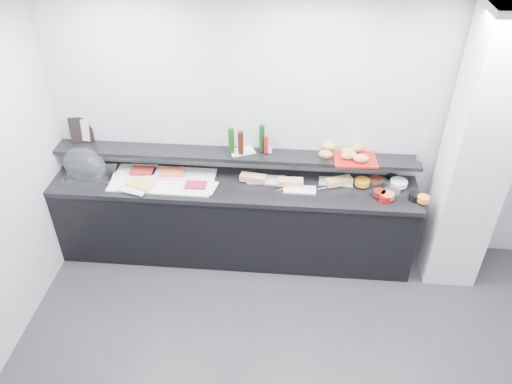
# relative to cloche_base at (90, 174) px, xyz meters

# --- Properties ---
(back_wall) EXTENTS (5.00, 0.02, 2.70)m
(back_wall) POSITION_rel_cloche_base_xyz_m (2.15, 0.28, 0.43)
(back_wall) COLOR #B6B9BD
(back_wall) RESTS_ON ground
(ceiling) EXTENTS (5.00, 5.00, 0.00)m
(ceiling) POSITION_rel_cloche_base_xyz_m (2.15, -1.72, 1.78)
(ceiling) COLOR white
(ceiling) RESTS_ON back_wall
(column) EXTENTS (0.50, 0.50, 2.70)m
(column) POSITION_rel_cloche_base_xyz_m (3.65, -0.07, 0.43)
(column) COLOR silver
(column) RESTS_ON ground
(buffet_cabinet) EXTENTS (3.60, 0.60, 0.85)m
(buffet_cabinet) POSITION_rel_cloche_base_xyz_m (1.45, -0.02, -0.50)
(buffet_cabinet) COLOR black
(buffet_cabinet) RESTS_ON ground
(counter_top) EXTENTS (3.62, 0.62, 0.05)m
(counter_top) POSITION_rel_cloche_base_xyz_m (1.45, -0.02, -0.05)
(counter_top) COLOR black
(counter_top) RESTS_ON buffet_cabinet
(wall_shelf) EXTENTS (3.60, 0.25, 0.04)m
(wall_shelf) POSITION_rel_cloche_base_xyz_m (1.45, 0.16, 0.21)
(wall_shelf) COLOR black
(wall_shelf) RESTS_ON back_wall
(cloche_base) EXTENTS (0.51, 0.37, 0.04)m
(cloche_base) POSITION_rel_cloche_base_xyz_m (0.00, 0.00, 0.00)
(cloche_base) COLOR silver
(cloche_base) RESTS_ON counter_top
(cloche_dome) EXTENTS (0.57, 0.49, 0.34)m
(cloche_dome) POSITION_rel_cloche_base_xyz_m (-0.04, 0.02, 0.11)
(cloche_dome) COLOR silver
(cloche_dome) RESTS_ON cloche_base
(linen_runner) EXTENTS (1.02, 0.49, 0.01)m
(linen_runner) POSITION_rel_cloche_base_xyz_m (0.75, -0.02, -0.01)
(linen_runner) COLOR white
(linen_runner) RESTS_ON counter_top
(platter_meat_a) EXTENTS (0.29, 0.20, 0.01)m
(platter_meat_a) POSITION_rel_cloche_base_xyz_m (0.50, 0.12, 0.00)
(platter_meat_a) COLOR silver
(platter_meat_a) RESTS_ON linen_runner
(food_meat_a) EXTENTS (0.23, 0.15, 0.02)m
(food_meat_a) POSITION_rel_cloche_base_xyz_m (0.51, 0.08, 0.02)
(food_meat_a) COLOR maroon
(food_meat_a) RESTS_ON platter_meat_a
(platter_salmon) EXTENTS (0.34, 0.24, 0.01)m
(platter_salmon) POSITION_rel_cloche_base_xyz_m (0.72, 0.07, 0.00)
(platter_salmon) COLOR silver
(platter_salmon) RESTS_ON linen_runner
(food_salmon) EXTENTS (0.26, 0.19, 0.02)m
(food_salmon) POSITION_rel_cloche_base_xyz_m (0.82, 0.08, 0.02)
(food_salmon) COLOR #F76232
(food_salmon) RESTS_ON platter_salmon
(platter_cheese) EXTENTS (0.33, 0.26, 0.01)m
(platter_cheese) POSITION_rel_cloche_base_xyz_m (0.51, -0.20, 0.00)
(platter_cheese) COLOR silver
(platter_cheese) RESTS_ON linen_runner
(food_cheese) EXTENTS (0.29, 0.24, 0.02)m
(food_cheese) POSITION_rel_cloche_base_xyz_m (0.57, -0.15, 0.02)
(food_cheese) COLOR #E5D459
(food_cheese) RESTS_ON platter_cheese
(platter_meat_b) EXTENTS (0.37, 0.28, 0.01)m
(platter_meat_b) POSITION_rel_cloche_base_xyz_m (1.13, -0.12, 0.00)
(platter_meat_b) COLOR white
(platter_meat_b) RESTS_ON linen_runner
(food_meat_b) EXTENTS (0.20, 0.13, 0.02)m
(food_meat_b) POSITION_rel_cloche_base_xyz_m (1.10, -0.12, 0.02)
(food_meat_b) COLOR maroon
(food_meat_b) RESTS_ON platter_meat_b
(sandwich_plate_left) EXTENTS (0.37, 0.16, 0.01)m
(sandwich_plate_left) POSITION_rel_cloche_base_xyz_m (1.77, 0.07, -0.01)
(sandwich_plate_left) COLOR white
(sandwich_plate_left) RESTS_ON counter_top
(sandwich_food_left) EXTENTS (0.27, 0.14, 0.06)m
(sandwich_food_left) POSITION_rel_cloche_base_xyz_m (1.64, 0.04, 0.02)
(sandwich_food_left) COLOR tan
(sandwich_food_left) RESTS_ON sandwich_plate_left
(tongs_left) EXTENTS (0.14, 0.09, 0.01)m
(tongs_left) POSITION_rel_cloche_base_xyz_m (1.66, 0.02, -0.00)
(tongs_left) COLOR #B3B4BA
(tongs_left) RESTS_ON sandwich_plate_left
(sandwich_plate_mid) EXTENTS (0.31, 0.14, 0.01)m
(sandwich_plate_mid) POSITION_rel_cloche_base_xyz_m (2.10, -0.07, -0.01)
(sandwich_plate_mid) COLOR white
(sandwich_plate_mid) RESTS_ON counter_top
(sandwich_food_mid) EXTENTS (0.25, 0.10, 0.06)m
(sandwich_food_mid) POSITION_rel_cloche_base_xyz_m (2.01, -0.00, 0.02)
(sandwich_food_mid) COLOR tan
(sandwich_food_mid) RESTS_ON sandwich_plate_mid
(tongs_mid) EXTENTS (0.14, 0.09, 0.01)m
(tongs_mid) POSITION_rel_cloche_base_xyz_m (1.94, -0.09, -0.00)
(tongs_mid) COLOR silver
(tongs_mid) RESTS_ON sandwich_plate_mid
(sandwich_plate_right) EXTENTS (0.33, 0.15, 0.01)m
(sandwich_plate_right) POSITION_rel_cloche_base_xyz_m (2.46, 0.10, -0.01)
(sandwich_plate_right) COLOR silver
(sandwich_plate_right) RESTS_ON counter_top
(sandwich_food_right) EXTENTS (0.27, 0.18, 0.06)m
(sandwich_food_right) POSITION_rel_cloche_base_xyz_m (2.49, 0.06, 0.02)
(sandwich_food_right) COLOR #E2B876
(sandwich_food_right) RESTS_ON sandwich_plate_right
(tongs_right) EXTENTS (0.15, 0.07, 0.01)m
(tongs_right) POSITION_rel_cloche_base_xyz_m (2.35, -0.03, -0.00)
(tongs_right) COLOR silver
(tongs_right) RESTS_ON sandwich_plate_right
(bowl_glass_fruit) EXTENTS (0.18, 0.18, 0.07)m
(bowl_glass_fruit) POSITION_rel_cloche_base_xyz_m (2.83, 0.08, 0.02)
(bowl_glass_fruit) COLOR silver
(bowl_glass_fruit) RESTS_ON counter_top
(fill_glass_fruit) EXTENTS (0.19, 0.19, 0.05)m
(fill_glass_fruit) POSITION_rel_cloche_base_xyz_m (2.71, 0.06, 0.03)
(fill_glass_fruit) COLOR orange
(fill_glass_fruit) RESTS_ON bowl_glass_fruit
(bowl_black_jam) EXTENTS (0.18, 0.18, 0.07)m
(bowl_black_jam) POSITION_rel_cloche_base_xyz_m (3.01, 0.13, 0.02)
(bowl_black_jam) COLOR black
(bowl_black_jam) RESTS_ON counter_top
(fill_black_jam) EXTENTS (0.11, 0.11, 0.05)m
(fill_black_jam) POSITION_rel_cloche_base_xyz_m (2.85, 0.10, 0.03)
(fill_black_jam) COLOR #59190C
(fill_black_jam) RESTS_ON bowl_black_jam
(bowl_glass_cream) EXTENTS (0.20, 0.20, 0.07)m
(bowl_glass_cream) POSITION_rel_cloche_base_xyz_m (2.99, 0.07, 0.02)
(bowl_glass_cream) COLOR white
(bowl_glass_cream) RESTS_ON counter_top
(fill_glass_cream) EXTENTS (0.21, 0.21, 0.05)m
(fill_glass_cream) POSITION_rel_cloche_base_xyz_m (3.06, 0.07, 0.03)
(fill_glass_cream) COLOR white
(fill_glass_cream) RESTS_ON bowl_glass_cream
(bowl_red_jam) EXTENTS (0.14, 0.14, 0.07)m
(bowl_red_jam) POSITION_rel_cloche_base_xyz_m (2.90, -0.17, 0.02)
(bowl_red_jam) COLOR maroon
(bowl_red_jam) RESTS_ON counter_top
(fill_red_jam) EXTENTS (0.13, 0.13, 0.05)m
(fill_red_jam) POSITION_rel_cloche_base_xyz_m (2.85, -0.11, 0.03)
(fill_red_jam) COLOR #61140D
(fill_red_jam) RESTS_ON bowl_red_jam
(bowl_glass_salmon) EXTENTS (0.19, 0.19, 0.07)m
(bowl_glass_salmon) POSITION_rel_cloche_base_xyz_m (2.97, -0.09, 0.02)
(bowl_glass_salmon) COLOR white
(bowl_glass_salmon) RESTS_ON counter_top
(fill_glass_salmon) EXTENTS (0.15, 0.15, 0.05)m
(fill_glass_salmon) POSITION_rel_cloche_base_xyz_m (2.93, -0.15, 0.03)
(fill_glass_salmon) COLOR #E15E37
(fill_glass_salmon) RESTS_ON bowl_glass_salmon
(bowl_black_fruit) EXTENTS (0.12, 0.12, 0.07)m
(bowl_black_fruit) POSITION_rel_cloche_base_xyz_m (3.18, -0.13, 0.02)
(bowl_black_fruit) COLOR black
(bowl_black_fruit) RESTS_ON counter_top
(fill_black_fruit) EXTENTS (0.14, 0.14, 0.05)m
(fill_black_fruit) POSITION_rel_cloche_base_xyz_m (3.25, -0.17, 0.03)
(fill_black_fruit) COLOR orange
(fill_black_fruit) RESTS_ON bowl_black_fruit
(framed_print) EXTENTS (0.23, 0.13, 0.26)m
(framed_print) POSITION_rel_cloche_base_xyz_m (-0.11, 0.26, 0.36)
(framed_print) COLOR black
(framed_print) RESTS_ON wall_shelf
(print_art) EXTENTS (0.19, 0.08, 0.22)m
(print_art) POSITION_rel_cloche_base_xyz_m (-0.12, 0.25, 0.36)
(print_art) COLOR #C69B8E
(print_art) RESTS_ON framed_print
(condiment_tray) EXTENTS (0.27, 0.23, 0.01)m
(condiment_tray) POSITION_rel_cloche_base_xyz_m (1.52, 0.19, 0.24)
(condiment_tray) COLOR white
(condiment_tray) RESTS_ON wall_shelf
(bottle_green_a) EXTENTS (0.06, 0.06, 0.26)m
(bottle_green_a) POSITION_rel_cloche_base_xyz_m (1.42, 0.15, 0.37)
(bottle_green_a) COLOR #113D10
(bottle_green_a) RESTS_ON condiment_tray
(bottle_brown) EXTENTS (0.07, 0.07, 0.24)m
(bottle_brown) POSITION_rel_cloche_base_xyz_m (1.52, 0.13, 0.36)
(bottle_brown) COLOR #38130A
(bottle_brown) RESTS_ON condiment_tray
(bottle_green_b) EXTENTS (0.07, 0.07, 0.28)m
(bottle_green_b) POSITION_rel_cloche_base_xyz_m (1.71, 0.21, 0.38)
(bottle_green_b) COLOR #0E3414
(bottle_green_b) RESTS_ON condiment_tray
(bottle_hot) EXTENTS (0.04, 0.04, 0.18)m
(bottle_hot) POSITION_rel_cloche_base_xyz_m (1.76, 0.17, 0.33)
(bottle_hot) COLOR #B40C0E
(bottle_hot) RESTS_ON condiment_tray
(shaker_salt) EXTENTS (0.03, 0.03, 0.07)m
(shaker_salt) POSITION_rel_cloche_base_xyz_m (1.80, 0.18, 0.28)
(shaker_salt) COLOR white
(shaker_salt) RESTS_ON condiment_tray
(shaker_pepper) EXTENTS (0.04, 0.04, 0.07)m
(shaker_pepper) POSITION_rel_cloche_base_xyz_m (1.79, 0.17, 0.28)
(shaker_pepper) COLOR white
(shaker_pepper) RESTS_ON condiment_tray
(bread_tray) EXTENTS (0.42, 0.31, 0.02)m
(bread_tray) POSITION_rel_cloche_base_xyz_m (2.62, 0.12, 0.24)
(bread_tray) COLOR maroon
(bread_tray) RESTS_ON wall_shelf
(bread_roll_nw) EXTENTS (0.13, 0.09, 0.08)m
(bread_roll_nw) POSITION_rel_cloche_base_xyz_m (2.37, 0.26, 0.29)
(bread_roll_nw) COLOR gold
(bread_roll_nw) RESTS_ON bread_tray
(bread_roll_n) EXTENTS (0.16, 0.13, 0.08)m
(bread_roll_n) POSITION_rel_cloche_base_xyz_m (2.64, 0.25, 0.29)
(bread_roll_n) COLOR #BE7C48
(bread_roll_n) RESTS_ON bread_tray
(bread_roll_sw) EXTENTS (0.14, 0.10, 0.08)m
(bread_roll_sw) POSITION_rel_cloche_base_xyz_m (2.33, 0.11, 0.29)
(bread_roll_sw) COLOR tan
(bread_roll_sw) RESTS_ON bread_tray
(bread_roll_s) EXTENTS (0.18, 0.14, 0.08)m
(bread_roll_s) POSITION_rel_cloche_base_xyz_m (2.55, 0.12, 0.29)
(bread_roll_s) COLOR tan
(bread_roll_s) RESTS_ON bread_tray
(bread_roll_se) EXTENTS (0.15, 0.10, 0.08)m
(bread_roll_se) POSITION_rel_cloche_base_xyz_m (2.66, 0.07, 0.29)
(bread_roll_se) COLOR tan
(bread_roll_se) RESTS_ON bread_tray
(bread_roll_midw) EXTENTS (0.13, 0.08, 0.08)m
(bread_roll_midw) POSITION_rel_cloche_base_xyz_m (2.55, 0.18, 0.29)
(bread_roll_midw) COLOR tan
(bread_roll_midw) RESTS_ON bread_tray
(carafe) EXTENTS (0.11, 0.11, 0.30)m
(carafe) POSITION_rel_cloche_base_xyz_m (3.23, 0.14, 0.38)
(carafe) COLOR white
(carafe) RESTS_ON wall_shelf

